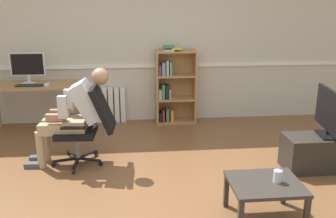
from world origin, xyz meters
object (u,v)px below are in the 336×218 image
object	(u,v)px
imac_monitor	(28,66)
tv_stand	(325,152)
radiator	(102,105)
tv_screen	(330,113)
coffee_table	(265,187)
person_seated	(74,114)
computer_desk	(32,91)
office_chair	(88,123)
keyboard	(29,85)
computer_mouse	(47,84)
bookshelf	(173,87)
drinking_glass	(278,176)

from	to	relation	value
imac_monitor	tv_stand	world-z (taller)	imac_monitor
radiator	tv_screen	distance (m)	3.46
coffee_table	person_seated	bearing A→B (deg)	143.51
radiator	computer_desk	bearing A→B (deg)	-158.27
office_chair	tv_screen	world-z (taller)	office_chair
keyboard	coffee_table	world-z (taller)	keyboard
computer_mouse	bookshelf	distance (m)	1.94
drinking_glass	tv_screen	bearing A→B (deg)	44.48
coffee_table	office_chair	bearing A→B (deg)	141.15
computer_desk	person_seated	bearing A→B (deg)	-56.91
keyboard	coffee_table	distance (m)	3.65
tv_stand	tv_screen	bearing A→B (deg)	-8.12
imac_monitor	computer_mouse	distance (m)	0.43
bookshelf	keyboard	bearing A→B (deg)	-168.53
radiator	person_seated	size ratio (longest dim) A/B	0.64
imac_monitor	coffee_table	distance (m)	3.87
computer_desk	coffee_table	size ratio (longest dim) A/B	2.07
imac_monitor	drinking_glass	world-z (taller)	imac_monitor
computer_mouse	keyboard	bearing A→B (deg)	-175.30
office_chair	radiator	bearing A→B (deg)	-177.99
computer_desk	coffee_table	bearing A→B (deg)	-44.23
computer_desk	drinking_glass	world-z (taller)	computer_desk
computer_desk	tv_screen	bearing A→B (deg)	-23.46
keyboard	person_seated	world-z (taller)	person_seated
keyboard	radiator	world-z (taller)	keyboard
keyboard	drinking_glass	xyz separation A→B (m)	(2.77, -2.46, -0.34)
radiator	coffee_table	world-z (taller)	radiator
tv_screen	office_chair	bearing A→B (deg)	89.63
bookshelf	tv_screen	bearing A→B (deg)	-49.92
person_seated	imac_monitor	bearing A→B (deg)	-143.87
tv_screen	tv_stand	bearing A→B (deg)	90.00
radiator	drinking_glass	distance (m)	3.49
radiator	keyboard	bearing A→B (deg)	-151.43
computer_mouse	coffee_table	size ratio (longest dim) A/B	0.16
coffee_table	tv_screen	bearing A→B (deg)	41.44
keyboard	radiator	size ratio (longest dim) A/B	0.49
tv_screen	keyboard	bearing A→B (deg)	76.45
computer_desk	person_seated	world-z (taller)	person_seated
bookshelf	imac_monitor	bearing A→B (deg)	-174.37
radiator	tv_stand	xyz separation A→B (m)	(2.78, -2.02, -0.08)
bookshelf	person_seated	bearing A→B (deg)	-132.18
computer_mouse	coffee_table	xyz separation A→B (m)	(2.42, -2.48, -0.45)
person_seated	tv_stand	bearing A→B (deg)	84.90
computer_desk	coffee_table	world-z (taller)	computer_desk
computer_mouse	office_chair	distance (m)	1.32
computer_desk	person_seated	size ratio (longest dim) A/B	1.11
computer_mouse	office_chair	xyz separation A→B (m)	(0.70, -1.09, -0.25)
imac_monitor	computer_mouse	xyz separation A→B (m)	(0.30, -0.20, -0.25)
person_seated	tv_screen	bearing A→B (deg)	84.90
computer_desk	imac_monitor	distance (m)	0.38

